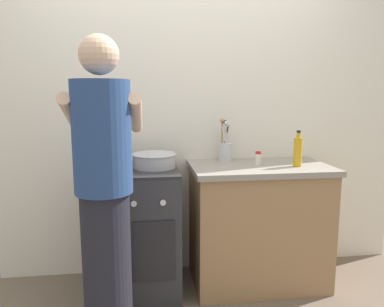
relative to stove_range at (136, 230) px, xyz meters
The scene contains 10 objects.
ground 0.59m from the stove_range, 22.87° to the right, with size 6.00×6.00×0.00m, color #6B5B4C.
back_wall 1.03m from the stove_range, 32.64° to the left, with size 3.20×0.10×2.50m.
countertop 0.90m from the stove_range, ahead, with size 1.00×0.60×0.90m.
stove_range is the anchor object (origin of this frame).
pot 0.52m from the stove_range, 163.29° to the right, with size 0.25×0.19×0.10m.
mixing_bowl 0.52m from the stove_range, ahead, with size 0.31×0.31×0.10m.
utensil_crock 0.90m from the stove_range, 15.33° to the left, with size 0.10×0.10×0.33m.
spice_bottle 1.02m from the stove_range, ahead, with size 0.04×0.04×0.10m.
oil_bottle 1.28m from the stove_range, ahead, with size 0.06×0.06×0.26m.
person 0.74m from the stove_range, 103.27° to the right, with size 0.41×0.50×1.70m.
Camera 1 is at (-0.29, -2.37, 1.41)m, focal length 34.32 mm.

